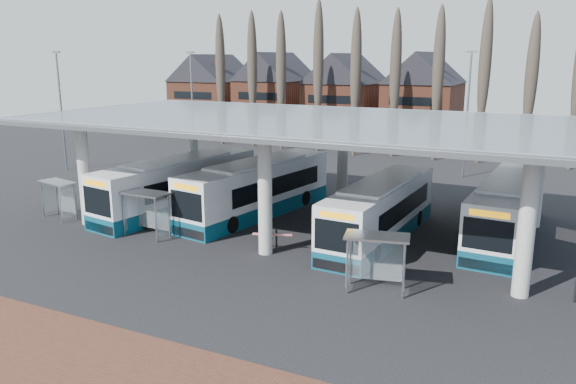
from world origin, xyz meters
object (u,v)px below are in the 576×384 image
at_px(bus_0, 179,186).
at_px(shelter_2, 377,250).
at_px(bus_3, 507,210).
at_px(shelter_0, 60,191).
at_px(bus_1, 258,189).
at_px(shelter_1, 147,204).
at_px(bus_2, 381,212).

bearing_deg(bus_0, shelter_2, -14.95).
distance_m(bus_3, shelter_0, 26.30).
distance_m(bus_1, shelter_2, 13.18).
relative_size(shelter_1, shelter_2, 0.96).
relative_size(bus_2, shelter_0, 4.38).
bearing_deg(bus_2, shelter_2, -71.58).
xyz_separation_m(bus_0, shelter_0, (-5.60, -4.57, 0.05)).
xyz_separation_m(bus_1, shelter_2, (10.25, -8.29, 0.19)).
distance_m(bus_0, shelter_0, 7.23).
bearing_deg(bus_1, bus_0, -154.83).
bearing_deg(bus_3, shelter_1, -151.83).
height_order(bus_3, shelter_0, bus_3).
bearing_deg(shelter_1, bus_3, 27.01).
relative_size(bus_3, shelter_2, 4.15).
xyz_separation_m(bus_2, shelter_0, (-18.97, -4.56, 0.15)).
bearing_deg(shelter_0, bus_2, 26.30).
relative_size(bus_0, shelter_0, 4.69).
bearing_deg(bus_1, shelter_0, -141.16).
distance_m(bus_1, shelter_1, 7.37).
relative_size(bus_1, shelter_2, 4.35).
relative_size(bus_0, bus_3, 1.05).
relative_size(bus_3, shelter_0, 4.47).
bearing_deg(bus_2, shelter_0, -163.31).
height_order(bus_0, shelter_0, bus_0).
distance_m(bus_2, shelter_0, 19.51).
distance_m(bus_3, shelter_2, 10.92).
xyz_separation_m(bus_0, bus_3, (19.54, 3.16, -0.06)).
xyz_separation_m(bus_3, shelter_2, (-4.29, -10.04, 0.25)).
bearing_deg(shelter_2, shelter_1, 160.45).
bearing_deg(bus_2, bus_1, 173.50).
bearing_deg(shelter_1, shelter_0, 177.52).
xyz_separation_m(bus_3, shelter_1, (-17.89, -8.32, 0.28)).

